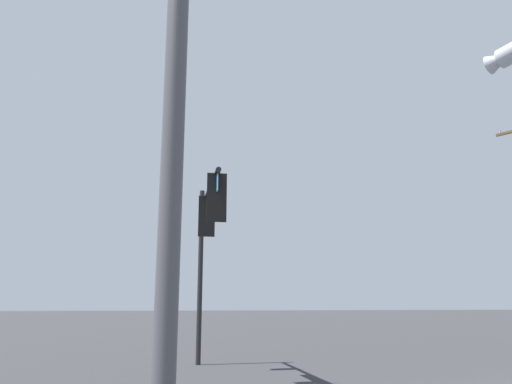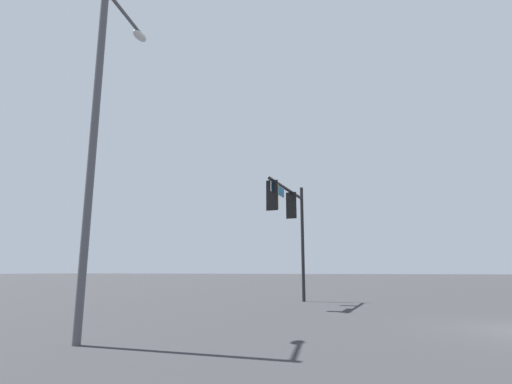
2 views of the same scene
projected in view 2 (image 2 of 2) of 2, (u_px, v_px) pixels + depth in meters
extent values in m
cylinder|color=black|center=(303.00, 243.00, 20.94)|extent=(0.17, 0.17, 5.95)
cylinder|color=black|center=(287.00, 190.00, 19.04)|extent=(5.17, 0.49, 0.14)
cube|color=black|center=(291.00, 205.00, 19.45)|extent=(0.06, 0.52, 1.30)
cube|color=#B79314|center=(292.00, 206.00, 19.62)|extent=(0.38, 0.34, 1.10)
cylinder|color=#B79314|center=(292.00, 194.00, 19.74)|extent=(0.04, 0.04, 0.12)
cylinder|color=#340503|center=(293.00, 200.00, 19.87)|extent=(0.04, 0.22, 0.22)
cylinder|color=#392D05|center=(293.00, 206.00, 19.80)|extent=(0.04, 0.22, 0.22)
cylinder|color=green|center=(294.00, 213.00, 19.74)|extent=(0.04, 0.22, 0.22)
cube|color=black|center=(272.00, 195.00, 16.85)|extent=(0.06, 0.52, 1.30)
cube|color=#B79314|center=(274.00, 196.00, 17.02)|extent=(0.38, 0.34, 1.10)
cylinder|color=#B79314|center=(273.00, 182.00, 17.14)|extent=(0.04, 0.04, 0.12)
cylinder|color=#340503|center=(275.00, 189.00, 17.27)|extent=(0.04, 0.22, 0.22)
cylinder|color=#392D05|center=(275.00, 197.00, 17.21)|extent=(0.04, 0.22, 0.22)
cylinder|color=green|center=(275.00, 204.00, 17.14)|extent=(0.04, 0.22, 0.22)
cube|color=#0A4C7F|center=(278.00, 190.00, 17.61)|extent=(1.76, 0.16, 0.39)
cube|color=white|center=(278.00, 190.00, 17.61)|extent=(1.82, 0.15, 0.45)
cylinder|color=#4C4C51|center=(93.00, 149.00, 9.19)|extent=(0.18, 0.18, 8.61)
cylinder|color=#4C4C51|center=(124.00, 13.00, 10.91)|extent=(1.87, 0.34, 0.10)
ellipsoid|color=silver|center=(140.00, 36.00, 11.79)|extent=(0.56, 0.28, 0.20)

